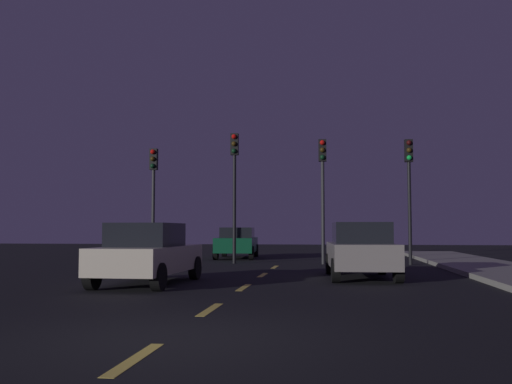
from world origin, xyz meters
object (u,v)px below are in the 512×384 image
object	(u,v)px
traffic_signal_center_left	(234,173)
traffic_signal_far_right	(409,177)
car_stopped_ahead	(361,250)
car_oncoming_far	(237,242)
traffic_signal_far_left	(153,182)
car_adjacent_lane	(148,254)
traffic_signal_center_right	(323,177)

from	to	relation	value
traffic_signal_center_left	traffic_signal_far_right	world-z (taller)	traffic_signal_center_left
traffic_signal_center_left	car_stopped_ahead	world-z (taller)	traffic_signal_center_left
car_oncoming_far	traffic_signal_far_left	bearing A→B (deg)	-122.88
traffic_signal_far_right	car_stopped_ahead	size ratio (longest dim) A/B	1.20
traffic_signal_far_right	car_adjacent_lane	size ratio (longest dim) A/B	1.17
car_stopped_ahead	car_oncoming_far	size ratio (longest dim) A/B	0.91
traffic_signal_center_left	car_stopped_ahead	size ratio (longest dim) A/B	1.29
traffic_signal_far_right	car_stopped_ahead	distance (m)	7.47
traffic_signal_center_left	traffic_signal_far_right	size ratio (longest dim) A/B	1.08
traffic_signal_far_left	traffic_signal_center_right	distance (m)	7.12
traffic_signal_far_left	car_stopped_ahead	world-z (taller)	traffic_signal_far_left
traffic_signal_far_right	car_adjacent_lane	bearing A→B (deg)	-130.19
traffic_signal_center_left	car_oncoming_far	bearing A→B (deg)	97.93
traffic_signal_center_right	car_oncoming_far	bearing A→B (deg)	133.88
car_oncoming_far	traffic_signal_center_right	bearing A→B (deg)	-46.12
traffic_signal_far_right	car_adjacent_lane	world-z (taller)	traffic_signal_far_right
traffic_signal_far_left	car_adjacent_lane	distance (m)	9.92
traffic_signal_center_left	car_adjacent_lane	bearing A→B (deg)	-94.08
traffic_signal_far_left	traffic_signal_far_right	xyz separation A→B (m)	(10.55, 0.00, 0.11)
traffic_signal_far_left	car_adjacent_lane	bearing A→B (deg)	-72.82
traffic_signal_center_right	car_oncoming_far	size ratio (longest dim) A/B	1.11
car_stopped_ahead	car_oncoming_far	distance (m)	12.27
traffic_signal_center_left	traffic_signal_center_right	bearing A→B (deg)	-0.01
traffic_signal_far_left	traffic_signal_far_right	world-z (taller)	traffic_signal_far_right
traffic_signal_center_right	car_adjacent_lane	world-z (taller)	traffic_signal_center_right
traffic_signal_far_left	traffic_signal_center_right	bearing A→B (deg)	0.00
car_stopped_ahead	car_adjacent_lane	world-z (taller)	car_stopped_ahead
traffic_signal_far_left	traffic_signal_center_right	size ratio (longest dim) A/B	0.95
traffic_signal_center_left	traffic_signal_far_left	bearing A→B (deg)	-179.98
traffic_signal_center_left	traffic_signal_far_right	bearing A→B (deg)	-0.01
traffic_signal_center_left	traffic_signal_center_right	xyz separation A→B (m)	(3.64, -0.00, -0.21)
traffic_signal_far_left	traffic_signal_center_left	xyz separation A→B (m)	(3.48, 0.00, 0.37)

